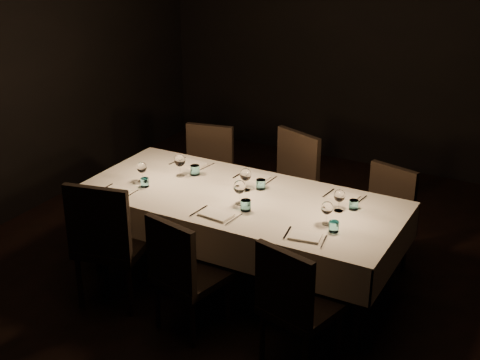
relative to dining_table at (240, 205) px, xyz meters
The scene contains 14 objects.
room 0.81m from the dining_table, ahead, with size 5.01×6.01×3.01m.
dining_table is the anchor object (origin of this frame).
chair_near_left 1.04m from the dining_table, 133.42° to the right, with size 0.59×0.59×1.03m.
place_setting_near_left 0.88m from the dining_table, 165.47° to the right, with size 0.30×0.39×0.17m.
chair_near_center 0.81m from the dining_table, 91.80° to the right, with size 0.52×0.52×0.92m.
place_setting_near_center 0.27m from the dining_table, 72.60° to the right, with size 0.35×0.41×0.19m.
chair_near_right 1.14m from the dining_table, 43.33° to the right, with size 0.54×0.54×0.92m.
place_setting_near_right 0.81m from the dining_table, 15.74° to the right, with size 0.33×0.40×0.18m.
chair_far_left 1.14m from the dining_table, 134.90° to the left, with size 0.54×0.54×0.94m.
place_setting_far_left 0.68m from the dining_table, 160.90° to the left, with size 0.36×0.41×0.19m.
chair_far_center 0.84m from the dining_table, 88.07° to the left, with size 0.62×0.62×1.01m.
place_setting_far_center 0.26m from the dining_table, 92.61° to the left, with size 0.34×0.41×0.19m.
chair_far_right 1.23m from the dining_table, 40.05° to the left, with size 0.52×0.52×0.88m.
place_setting_far_right 0.81m from the dining_table, 15.72° to the left, with size 0.32×0.40×0.17m.
Camera 1 is at (2.26, -4.14, 2.92)m, focal length 50.00 mm.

